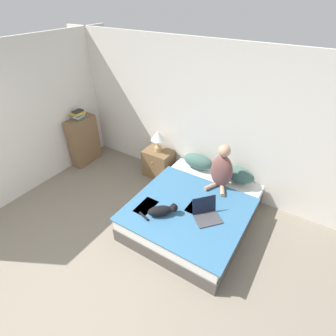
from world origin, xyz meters
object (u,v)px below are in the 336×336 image
(pillow_near, at_px, (198,161))
(nightstand, at_px, (158,163))
(book_stack_top, at_px, (78,114))
(bookshelf, at_px, (84,141))
(cat_tabby, at_px, (162,210))
(laptop_open, at_px, (207,214))
(bed, at_px, (193,212))
(pillow_far, at_px, (238,174))
(person_sitting, at_px, (222,169))
(table_lamp, at_px, (158,137))

(pillow_near, bearing_deg, nightstand, -176.53)
(book_stack_top, bearing_deg, bookshelf, -31.68)
(cat_tabby, xyz_separation_m, laptop_open, (0.56, 0.30, -0.03))
(bed, height_order, laptop_open, laptop_open)
(bed, relative_size, pillow_far, 3.53)
(cat_tabby, distance_m, laptop_open, 0.63)
(nightstand, bearing_deg, book_stack_top, -165.44)
(pillow_near, distance_m, nightstand, 0.88)
(person_sitting, xyz_separation_m, bookshelf, (-2.97, -0.19, -0.27))
(bed, relative_size, cat_tabby, 4.10)
(book_stack_top, bearing_deg, nightstand, 14.56)
(table_lamp, bearing_deg, person_sitting, -9.75)
(pillow_far, height_order, nightstand, pillow_far)
(pillow_near, height_order, book_stack_top, book_stack_top)
(nightstand, xyz_separation_m, table_lamp, (-0.00, 0.01, 0.57))
(cat_tabby, relative_size, laptop_open, 1.01)
(person_sitting, distance_m, bookshelf, 2.99)
(cat_tabby, height_order, table_lamp, table_lamp)
(pillow_near, xyz_separation_m, book_stack_top, (-2.43, -0.47, 0.51))
(table_lamp, bearing_deg, bookshelf, -165.16)
(cat_tabby, xyz_separation_m, nightstand, (-0.94, 1.29, -0.24))
(pillow_near, relative_size, cat_tabby, 1.16)
(cat_tabby, bearing_deg, nightstand, 83.69)
(cat_tabby, height_order, laptop_open, laptop_open)
(nightstand, relative_size, bookshelf, 0.55)
(book_stack_top, bearing_deg, pillow_near, 10.85)
(laptop_open, height_order, bookshelf, bookshelf)
(cat_tabby, relative_size, table_lamp, 1.14)
(pillow_near, bearing_deg, bed, -66.13)
(pillow_far, distance_m, bookshelf, 3.20)
(pillow_far, relative_size, book_stack_top, 2.17)
(person_sitting, height_order, laptop_open, person_sitting)
(person_sitting, xyz_separation_m, nightstand, (-1.38, 0.23, -0.49))
(bed, distance_m, nightstand, 1.43)
(person_sitting, height_order, nightstand, person_sitting)
(laptop_open, xyz_separation_m, nightstand, (-1.50, 0.99, -0.22))
(bed, bearing_deg, bookshelf, 172.53)
(table_lamp, xyz_separation_m, bookshelf, (-1.59, -0.42, -0.35))
(pillow_far, bearing_deg, nightstand, -178.16)
(bed, xyz_separation_m, book_stack_top, (-2.80, 0.37, 0.86))
(book_stack_top, bearing_deg, person_sitting, 3.53)
(pillow_near, distance_m, pillow_far, 0.74)
(table_lamp, relative_size, bookshelf, 0.43)
(person_sitting, height_order, table_lamp, person_sitting)
(pillow_near, xyz_separation_m, table_lamp, (-0.83, -0.05, 0.27))
(bed, height_order, table_lamp, table_lamp)
(table_lamp, xyz_separation_m, book_stack_top, (-1.60, -0.42, 0.24))
(person_sitting, distance_m, book_stack_top, 3.00)
(nightstand, bearing_deg, bed, -33.17)
(pillow_far, distance_m, cat_tabby, 1.48)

